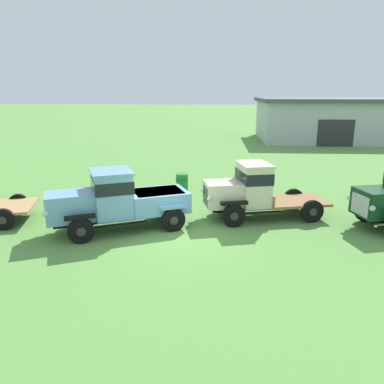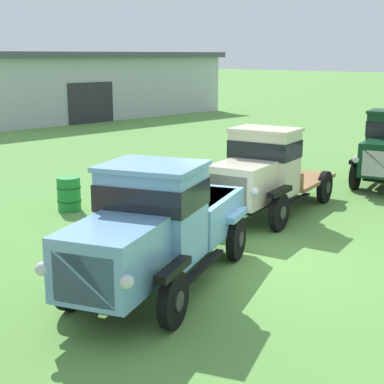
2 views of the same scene
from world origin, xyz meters
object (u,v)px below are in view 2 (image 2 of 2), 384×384
(farm_shed, at_px, (81,83))
(vintage_truck_second_in_line, at_px, (158,224))
(vintage_truck_midrow_center, at_px, (262,172))
(oil_drum_beside_row, at_px, (69,194))

(farm_shed, xyz_separation_m, vintage_truck_second_in_line, (-17.01, -26.31, -0.95))
(vintage_truck_midrow_center, bearing_deg, vintage_truck_second_in_line, -162.83)
(oil_drum_beside_row, bearing_deg, farm_shed, 53.94)
(vintage_truck_second_in_line, bearing_deg, oil_drum_beside_row, 71.26)
(vintage_truck_midrow_center, bearing_deg, oil_drum_beside_row, 127.26)
(vintage_truck_second_in_line, distance_m, oil_drum_beside_row, 5.87)
(farm_shed, height_order, oil_drum_beside_row, farm_shed)
(vintage_truck_second_in_line, relative_size, vintage_truck_midrow_center, 1.02)
(farm_shed, relative_size, vintage_truck_midrow_center, 3.48)
(farm_shed, distance_m, vintage_truck_midrow_center, 27.61)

